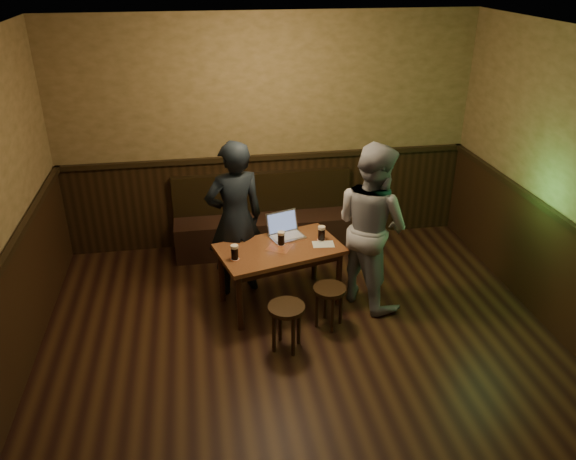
# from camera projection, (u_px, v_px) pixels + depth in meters

# --- Properties ---
(room) EXTENTS (5.04, 6.04, 2.84)m
(room) POSITION_uv_depth(u_px,v_px,m) (316.00, 262.00, 4.36)
(room) COLOR black
(room) RESTS_ON ground
(bench) EXTENTS (2.20, 0.50, 0.95)m
(bench) POSITION_uv_depth(u_px,v_px,m) (264.00, 226.00, 6.97)
(bench) COLOR black
(bench) RESTS_ON ground
(pub_table) EXTENTS (1.38, 1.00, 0.67)m
(pub_table) POSITION_uv_depth(u_px,v_px,m) (280.00, 255.00, 5.76)
(pub_table) COLOR #593119
(pub_table) RESTS_ON ground
(stool_left) EXTENTS (0.44, 0.44, 0.47)m
(stool_left) POSITION_uv_depth(u_px,v_px,m) (286.00, 315.00, 5.15)
(stool_left) COLOR black
(stool_left) RESTS_ON ground
(stool_right) EXTENTS (0.34, 0.34, 0.44)m
(stool_right) POSITION_uv_depth(u_px,v_px,m) (329.00, 295.00, 5.48)
(stool_right) COLOR black
(stool_right) RESTS_ON ground
(pint_left) EXTENTS (0.10, 0.10, 0.15)m
(pint_left) POSITION_uv_depth(u_px,v_px,m) (235.00, 252.00, 5.46)
(pint_left) COLOR #AB3815
(pint_left) RESTS_ON pub_table
(pint_mid) EXTENTS (0.09, 0.09, 0.15)m
(pint_mid) POSITION_uv_depth(u_px,v_px,m) (281.00, 238.00, 5.74)
(pint_mid) COLOR #AB3815
(pint_mid) RESTS_ON pub_table
(pint_right) EXTENTS (0.10, 0.10, 0.16)m
(pint_right) POSITION_uv_depth(u_px,v_px,m) (322.00, 233.00, 5.83)
(pint_right) COLOR #AB3815
(pint_right) RESTS_ON pub_table
(laptop) EXTENTS (0.41, 0.37, 0.25)m
(laptop) POSITION_uv_depth(u_px,v_px,m) (285.00, 230.00, 5.93)
(laptop) COLOR silver
(laptop) RESTS_ON pub_table
(menu) EXTENTS (0.23, 0.17, 0.00)m
(menu) POSITION_uv_depth(u_px,v_px,m) (323.00, 244.00, 5.77)
(menu) COLOR silver
(menu) RESTS_ON pub_table
(person_suit) EXTENTS (0.70, 0.54, 1.71)m
(person_suit) POSITION_uv_depth(u_px,v_px,m) (235.00, 219.00, 5.87)
(person_suit) COLOR black
(person_suit) RESTS_ON ground
(person_grey) EXTENTS (0.98, 1.06, 1.75)m
(person_grey) POSITION_uv_depth(u_px,v_px,m) (372.00, 225.00, 5.69)
(person_grey) COLOR gray
(person_grey) RESTS_ON ground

